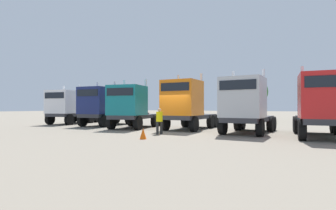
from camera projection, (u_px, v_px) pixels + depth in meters
name	position (u px, v px, depth m)	size (l,w,h in m)	color
ground	(172.00, 132.00, 17.80)	(200.00, 200.00, 0.00)	gray
semi_truck_white	(67.00, 107.00, 26.03)	(3.82, 6.22, 3.88)	#333338
semi_truck_navy	(102.00, 106.00, 23.48)	(3.43, 6.67, 3.99)	#333338
semi_truck_teal	(131.00, 106.00, 20.58)	(3.73, 6.14, 3.90)	#333338
semi_truck_orange	(186.00, 104.00, 19.32)	(2.90, 6.03, 4.17)	#333338
semi_truck_silver	(245.00, 105.00, 16.43)	(2.62, 5.71, 4.06)	#333338
semi_truck_red	(323.00, 105.00, 13.94)	(3.41, 6.47, 4.00)	#333338
visitor_in_hivis	(159.00, 119.00, 16.31)	(0.53, 0.53, 1.61)	#272727
traffic_cone_near	(143.00, 134.00, 13.80)	(0.36, 0.36, 0.58)	#F2590C
oak_far_left	(179.00, 94.00, 42.23)	(3.96, 3.96, 5.79)	#4C3823
oak_far_centre	(253.00, 92.00, 32.94)	(3.64, 3.64, 5.41)	#4C3823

